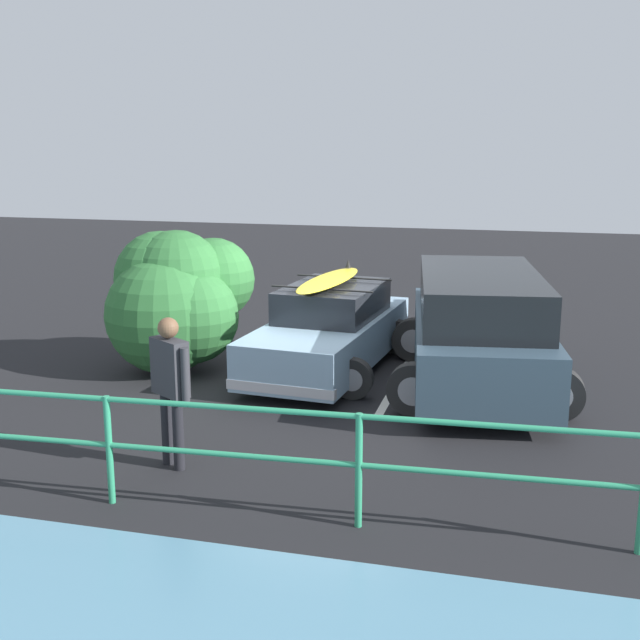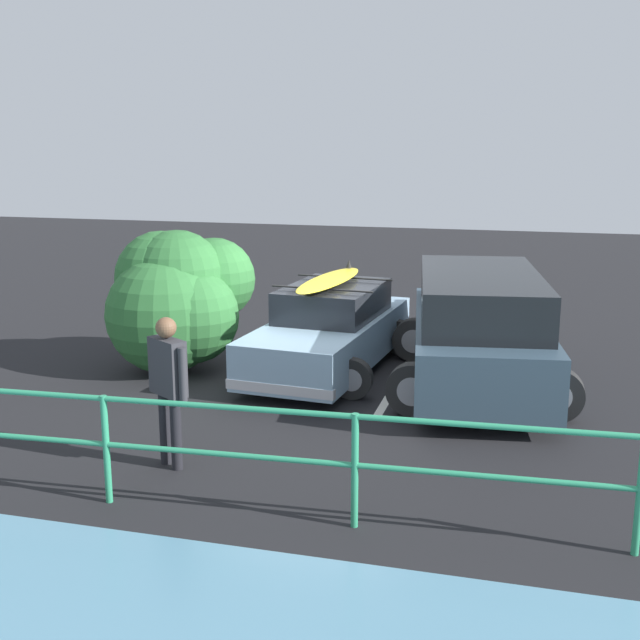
% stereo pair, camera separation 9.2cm
% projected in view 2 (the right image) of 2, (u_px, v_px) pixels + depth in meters
% --- Properties ---
extents(ground_plane, '(44.00, 44.00, 0.02)m').
position_uv_depth(ground_plane, '(318.00, 375.00, 12.74)').
color(ground_plane, black).
rests_on(ground_plane, ground).
extents(parking_stripe, '(0.12, 4.41, 0.00)m').
position_uv_depth(parking_stripe, '(402.00, 374.00, 12.74)').
color(parking_stripe, silver).
rests_on(parking_stripe, ground).
extents(sedan_car, '(2.44, 4.39, 1.64)m').
position_uv_depth(sedan_car, '(330.00, 330.00, 12.93)').
color(sedan_car, '#8CADC6').
rests_on(sedan_car, ground).
extents(suv_car, '(2.98, 4.92, 1.74)m').
position_uv_depth(suv_car, '(478.00, 329.00, 11.90)').
color(suv_car, '#334756').
rests_on(suv_car, ground).
extents(person_bystander, '(0.59, 0.43, 1.74)m').
position_uv_depth(person_bystander, '(168.00, 378.00, 8.94)').
color(person_bystander, black).
rests_on(person_bystander, ground).
extents(railing_fence, '(10.29, 0.59, 1.15)m').
position_uv_depth(railing_fence, '(105.00, 430.00, 8.08)').
color(railing_fence, '#2D9366').
rests_on(railing_fence, ground).
extents(bush_near_left, '(2.15, 2.50, 2.25)m').
position_uv_depth(bush_near_left, '(178.00, 297.00, 12.87)').
color(bush_near_left, '#4C3828').
rests_on(bush_near_left, ground).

